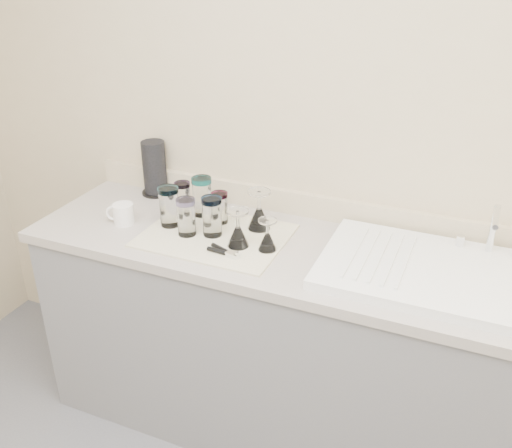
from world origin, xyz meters
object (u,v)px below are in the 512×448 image
at_px(sink_unit, 441,273).
at_px(tumbler_lavender, 212,216).
at_px(tumbler_cyan, 202,196).
at_px(can_opener, 224,252).
at_px(tumbler_teal, 183,197).
at_px(tumbler_blue, 186,217).
at_px(tumbler_purple, 220,208).
at_px(goblet_front_left, 238,234).
at_px(goblet_front_right, 267,240).
at_px(paper_towel_roll, 155,169).
at_px(white_mug, 123,214).
at_px(tumbler_magenta, 169,206).
at_px(goblet_back_left, 259,216).

bearing_deg(sink_unit, tumbler_lavender, -177.67).
relative_size(tumbler_cyan, tumbler_lavender, 1.05).
distance_m(tumbler_lavender, can_opener, 0.17).
bearing_deg(sink_unit, can_opener, -168.46).
bearing_deg(tumbler_cyan, tumbler_teal, -175.51).
bearing_deg(tumbler_lavender, tumbler_blue, -158.76).
xyz_separation_m(tumbler_cyan, tumbler_purple, (0.10, -0.04, -0.02)).
height_order(sink_unit, goblet_front_left, sink_unit).
relative_size(tumbler_purple, goblet_front_right, 1.06).
xyz_separation_m(tumbler_teal, tumbler_lavender, (0.21, -0.14, 0.01)).
distance_m(sink_unit, tumbler_blue, 0.96).
height_order(sink_unit, paper_towel_roll, paper_towel_roll).
relative_size(can_opener, paper_towel_roll, 0.55).
bearing_deg(white_mug, paper_towel_roll, 97.06).
distance_m(tumbler_teal, tumbler_magenta, 0.13).
bearing_deg(tumbler_purple, tumbler_blue, -117.20).
xyz_separation_m(sink_unit, tumbler_lavender, (-0.86, -0.04, 0.07)).
xyz_separation_m(goblet_front_right, white_mug, (-0.63, -0.02, -0.01)).
bearing_deg(tumbler_blue, paper_towel_roll, 137.21).
bearing_deg(tumbler_blue, tumbler_cyan, 98.30).
xyz_separation_m(sink_unit, paper_towel_roll, (-1.28, 0.24, 0.10)).
bearing_deg(white_mug, goblet_back_left, 17.11).
height_order(tumbler_purple, tumbler_lavender, tumbler_lavender).
bearing_deg(goblet_back_left, tumbler_lavender, -140.35).
bearing_deg(paper_towel_roll, goblet_front_left, -29.55).
bearing_deg(tumbler_purple, paper_towel_roll, 157.90).
relative_size(goblet_front_right, can_opener, 0.92).
height_order(tumbler_magenta, tumbler_blue, tumbler_magenta).
distance_m(sink_unit, goblet_front_left, 0.73).
height_order(goblet_front_left, paper_towel_roll, paper_towel_roll).
relative_size(tumbler_blue, paper_towel_roll, 0.61).
bearing_deg(goblet_back_left, tumbler_purple, -175.07).
bearing_deg(tumbler_magenta, tumbler_blue, -23.56).
bearing_deg(tumbler_blue, can_opener, -22.44).
bearing_deg(paper_towel_roll, goblet_back_left, -14.76).
distance_m(tumbler_lavender, goblet_front_left, 0.14).
bearing_deg(sink_unit, goblet_front_left, -173.91).
relative_size(sink_unit, can_opener, 6.10).
bearing_deg(paper_towel_roll, tumbler_purple, -22.10).
distance_m(tumbler_lavender, goblet_back_left, 0.19).
bearing_deg(tumbler_teal, can_opener, -39.15).
height_order(tumbler_teal, white_mug, tumbler_teal).
bearing_deg(sink_unit, tumbler_teal, 174.51).
relative_size(goblet_front_left, goblet_front_right, 1.19).
xyz_separation_m(goblet_front_left, paper_towel_roll, (-0.55, 0.31, 0.06)).
distance_m(tumbler_teal, white_mug, 0.26).
xyz_separation_m(tumbler_magenta, white_mug, (-0.19, -0.05, -0.05)).
bearing_deg(tumbler_lavender, white_mug, -173.68).
bearing_deg(tumbler_purple, tumbler_lavender, -79.73).
distance_m(tumbler_blue, can_opener, 0.23).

